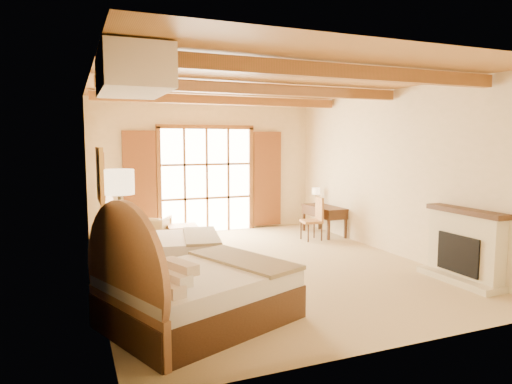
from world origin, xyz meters
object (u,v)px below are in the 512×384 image
armchair (152,231)px  desk (324,219)px  bed_near (188,290)px  bed_far (155,250)px  nightstand (125,281)px

armchair → desk: desk is taller
bed_near → desk: size_ratio=2.09×
bed_far → nightstand: bearing=-104.0°
desk → nightstand: bearing=-150.3°
bed_far → desk: bearing=32.5°
bed_far → bed_near: bearing=-79.2°
nightstand → bed_near: bearing=-77.2°
nightstand → desk: desk is taller
nightstand → armchair: bearing=56.8°
armchair → nightstand: bearing=103.1°
bed_far → armchair: size_ratio=3.12×
bed_near → bed_far: bed_near is taller
bed_far → desk: 4.57m
bed_near → nightstand: (-0.62, 1.05, -0.11)m
armchair → desk: size_ratio=0.55×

